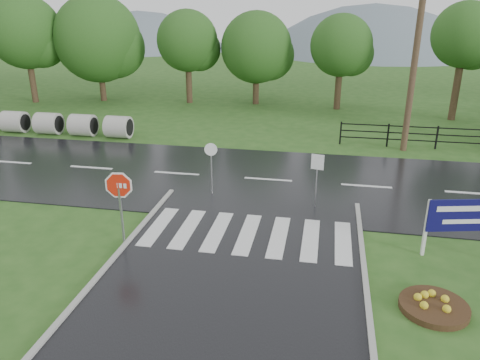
# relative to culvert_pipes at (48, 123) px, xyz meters

# --- Properties ---
(ground) EXTENTS (120.00, 120.00, 0.00)m
(ground) POSITION_rel_culvert_pipes_xyz_m (13.11, -15.00, -0.60)
(ground) COLOR #2C571D
(ground) RESTS_ON ground
(main_road) EXTENTS (90.00, 8.00, 0.04)m
(main_road) POSITION_rel_culvert_pipes_xyz_m (13.11, -5.00, -0.60)
(main_road) COLOR black
(main_road) RESTS_ON ground
(crosswalk) EXTENTS (6.50, 2.80, 0.02)m
(crosswalk) POSITION_rel_culvert_pipes_xyz_m (13.11, -10.00, -0.54)
(crosswalk) COLOR silver
(crosswalk) RESTS_ON ground
(fence_west) EXTENTS (9.58, 0.08, 1.20)m
(fence_west) POSITION_rel_culvert_pipes_xyz_m (20.86, 1.00, 0.12)
(fence_west) COLOR black
(fence_west) RESTS_ON ground
(hills) EXTENTS (102.00, 48.00, 48.00)m
(hills) POSITION_rel_culvert_pipes_xyz_m (16.60, 50.00, -16.14)
(hills) COLOR slate
(hills) RESTS_ON ground
(treeline) EXTENTS (83.20, 5.20, 10.00)m
(treeline) POSITION_rel_culvert_pipes_xyz_m (14.11, 9.00, -0.60)
(treeline) COLOR #215018
(treeline) RESTS_ON ground
(culvert_pipes) EXTENTS (9.70, 1.20, 1.20)m
(culvert_pipes) POSITION_rel_culvert_pipes_xyz_m (0.00, 0.00, 0.00)
(culvert_pipes) COLOR #9E9B93
(culvert_pipes) RESTS_ON ground
(stop_sign) EXTENTS (1.11, 0.19, 2.51)m
(stop_sign) POSITION_rel_culvert_pipes_xyz_m (9.45, -11.25, 1.16)
(stop_sign) COLOR #939399
(stop_sign) RESTS_ON ground
(estate_billboard) EXTENTS (2.09, 0.54, 1.87)m
(estate_billboard) POSITION_rel_culvert_pipes_xyz_m (19.38, -10.23, 0.68)
(estate_billboard) COLOR silver
(estate_billboard) RESTS_ON ground
(flower_bed) EXTENTS (1.65, 1.65, 0.33)m
(flower_bed) POSITION_rel_culvert_pipes_xyz_m (18.23, -12.96, -0.48)
(flower_bed) COLOR #332111
(flower_bed) RESTS_ON ground
(reg_sign_small) EXTENTS (0.45, 0.11, 2.04)m
(reg_sign_small) POSITION_rel_culvert_pipes_xyz_m (15.14, -7.42, 0.85)
(reg_sign_small) COLOR #939399
(reg_sign_small) RESTS_ON ground
(reg_sign_round) EXTENTS (0.48, 0.09, 2.09)m
(reg_sign_round) POSITION_rel_culvert_pipes_xyz_m (11.18, -6.96, 0.74)
(reg_sign_round) COLOR #939399
(reg_sign_round) RESTS_ON ground
(utility_pole_east) EXTENTS (1.59, 0.58, 9.20)m
(utility_pole_east) POSITION_rel_culvert_pipes_xyz_m (19.24, 0.50, 4.08)
(utility_pole_east) COLOR #473523
(utility_pole_east) RESTS_ON ground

